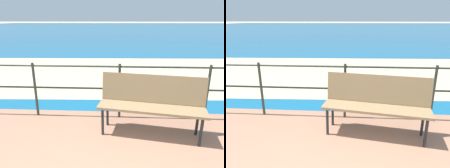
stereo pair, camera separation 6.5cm
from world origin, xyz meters
The scene contains 4 objects.
sea_water centered at (0.00, 40.00, 0.01)m, with size 90.00×90.00×0.01m, color #145B84.
beach_strip centered at (0.00, 5.80, 0.01)m, with size 54.00×4.97×0.01m, color tan.
park_bench centered at (0.48, 1.91, 0.59)m, with size 1.58×0.67×0.89m.
railing_fence centered at (0.00, 2.39, 0.68)m, with size 5.94×0.04×0.97m.
Camera 2 is at (0.12, -0.93, 1.74)m, focal length 33.00 mm.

